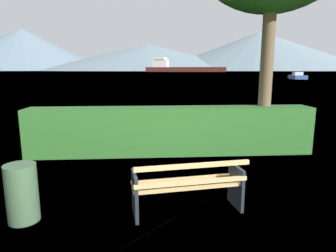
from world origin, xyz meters
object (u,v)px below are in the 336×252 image
park_bench (188,186)px  cargo_ship_large (179,68)px  fishing_boat_near (297,76)px  trash_bin (22,193)px

park_bench → cargo_ship_large: bearing=83.9°
cargo_ship_large → fishing_boat_near: size_ratio=9.19×
trash_bin → cargo_ship_large: (30.73, 266.04, 3.23)m
cargo_ship_large → fishing_boat_near: cargo_ship_large is taller
trash_bin → fishing_boat_near: (36.33, 62.32, 0.15)m
park_bench → trash_bin: (-2.42, -0.08, -0.00)m
cargo_ship_large → park_bench: bearing=-96.1°
park_bench → trash_bin: bearing=-178.0°
fishing_boat_near → trash_bin: bearing=-120.2°
park_bench → fishing_boat_near: size_ratio=0.22×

